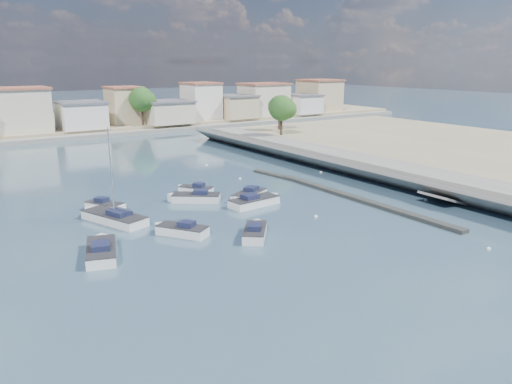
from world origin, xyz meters
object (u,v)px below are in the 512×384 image
motorboat_g (107,207)px  sailboat (112,217)px  motorboat_b (255,232)px  motorboat_c (194,198)px  motorboat_e (101,251)px  motorboat_f (194,190)px  motorboat_a (180,231)px  motorboat_h (256,201)px  motorboat_d (248,196)px

motorboat_g → sailboat: 3.82m
motorboat_b → motorboat_c: 12.76m
motorboat_e → motorboat_f: same height
motorboat_a → motorboat_e: bearing=-172.5°
motorboat_a → sailboat: (-3.65, 6.80, 0.03)m
motorboat_h → motorboat_c: bearing=134.3°
motorboat_e → sailboat: size_ratio=0.67×
motorboat_c → motorboat_d: bearing=-27.5°
motorboat_f → sailboat: size_ratio=0.44×
motorboat_a → sailboat: bearing=118.3°
motorboat_a → motorboat_g: size_ratio=1.07×
motorboat_b → motorboat_g: (-8.10, 14.47, 0.00)m
motorboat_g → motorboat_h: bearing=-26.0°
motorboat_d → motorboat_b: bearing=-119.8°
motorboat_g → motorboat_e: bearing=-109.5°
motorboat_h → motorboat_b: bearing=-124.2°
motorboat_a → motorboat_h: size_ratio=0.76×
motorboat_d → sailboat: 14.57m
motorboat_a → motorboat_e: same height
motorboat_g → sailboat: size_ratio=0.47×
motorboat_h → motorboat_a: bearing=-159.2°
motorboat_d → motorboat_g: same height
motorboat_b → motorboat_d: bearing=60.2°
motorboat_h → motorboat_g: bearing=154.0°
motorboat_e → motorboat_a: bearing=7.5°
motorboat_d → motorboat_e: (-17.93, -7.08, 0.00)m
motorboat_e → motorboat_h: bearing=15.6°
motorboat_c → sailboat: bearing=-167.8°
motorboat_f → motorboat_e: bearing=-138.6°
motorboat_b → motorboat_e: size_ratio=0.74×
motorboat_f → motorboat_g: 10.31m
motorboat_c → motorboat_g: same height
motorboat_d → motorboat_h: same height
motorboat_b → motorboat_h: (5.37, 7.90, 0.00)m
motorboat_b → motorboat_e: same height
motorboat_a → motorboat_f: size_ratio=1.15×
motorboat_a → motorboat_d: size_ratio=0.89×
motorboat_b → motorboat_f: (2.15, 15.59, 0.00)m
motorboat_e → motorboat_g: size_ratio=1.41×
motorboat_d → motorboat_e: 19.27m
motorboat_h → sailboat: 14.44m
motorboat_d → motorboat_c: bearing=152.5°
motorboat_a → motorboat_h: (10.51, 3.98, -0.00)m
motorboat_e → sailboat: 8.42m
motorboat_a → motorboat_f: same height
sailboat → motorboat_h: bearing=-11.2°
motorboat_h → motorboat_e: bearing=-164.4°
motorboat_e → sailboat: bearing=66.4°
sailboat → motorboat_a: bearing=-61.7°
motorboat_c → motorboat_f: size_ratio=1.29×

